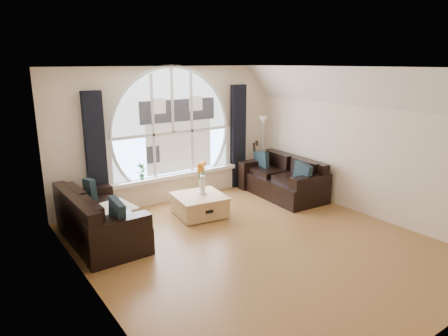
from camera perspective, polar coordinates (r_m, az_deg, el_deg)
The scene contains 21 objects.
ground at distance 6.44m, azimuth 4.68°, elevation -10.78°, with size 5.00×5.50×0.01m, color brown.
ceiling at distance 5.81m, azimuth 5.26°, elevation 14.00°, with size 5.00×5.50×0.01m, color silver.
wall_back at distance 8.23m, azimuth -7.44°, elevation 4.74°, with size 5.00×0.01×2.70m, color beige.
wall_front at distance 4.35m, azimuth 28.98°, elevation -6.32°, with size 5.00×0.01×2.70m, color beige.
wall_left at distance 4.83m, azimuth -18.51°, elevation -3.20°, with size 0.01×5.50×2.70m, color beige.
wall_right at distance 7.79m, azimuth 19.24°, elevation 3.45°, with size 0.01×5.50×2.70m, color beige.
attic_slope at distance 7.43m, azimuth 18.51°, elevation 10.79°, with size 0.92×5.50×0.72m, color silver.
arched_window at distance 8.16m, azimuth -7.40°, elevation 6.61°, with size 2.60×0.06×2.15m, color silver.
window_sill at distance 8.33m, azimuth -6.93°, elevation -1.05°, with size 2.90×0.22×0.08m, color white.
window_frame at distance 8.14m, azimuth -7.31°, elevation 6.58°, with size 2.76×0.08×2.15m, color white.
neighbor_house at distance 8.24m, azimuth -6.40°, elevation 5.83°, with size 1.70×0.02×1.50m, color silver.
curtain_left at distance 7.57m, azimuth -17.73°, elevation 1.70°, with size 0.35×0.12×2.30m, color black.
curtain_right at distance 9.01m, azimuth 2.02°, elevation 4.44°, with size 0.35×0.12×2.30m, color black.
sofa_left at distance 6.68m, azimuth -17.12°, elevation -6.72°, with size 0.93×1.87×0.83m, color black.
sofa_right at distance 8.58m, azimuth 8.28°, elevation -1.39°, with size 0.92×1.84×0.82m, color black.
coffee_chest at distance 7.50m, azimuth -3.50°, elevation -5.16°, with size 0.88×0.88×0.43m, color #AE8750.
throw_blanket at distance 6.66m, azimuth -15.22°, elevation -5.72°, with size 0.55×0.55×0.10m, color silver.
vase_flowers at distance 7.41m, azimuth -3.14°, elevation -0.81°, with size 0.24×0.24×0.70m, color white.
floor_lamp at distance 9.20m, azimuth 5.49°, elevation 2.37°, with size 0.24×0.24×1.60m, color #B2B2B2.
guitar at distance 9.28m, azimuth 4.18°, elevation 0.80°, with size 0.36×0.24×1.06m, color olive.
potted_plant at distance 7.97m, azimuth -11.66°, elevation -0.44°, with size 0.18×0.12×0.33m, color #1E6023.
Camera 1 is at (-3.74, -4.44, 2.79)m, focal length 32.17 mm.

